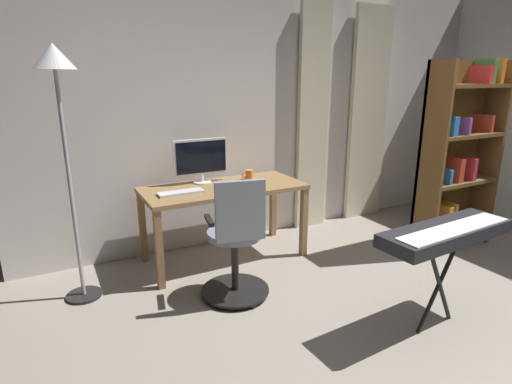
{
  "coord_description": "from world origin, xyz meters",
  "views": [
    {
      "loc": [
        2.36,
        1.27,
        1.75
      ],
      "look_at": [
        0.86,
        -1.58,
        0.83
      ],
      "focal_mm": 28.55,
      "sensor_mm": 36.0,
      "label": 1
    }
  ],
  "objects_px": {
    "mug_coffee": "(249,175)",
    "office_chair": "(236,244)",
    "bookshelf": "(456,155)",
    "floor_lamp": "(58,95)",
    "desk": "(224,195)",
    "computer_monitor": "(201,159)",
    "piano_keyboard": "(446,235)",
    "computer_keyboard": "(181,193)"
  },
  "relations": [
    {
      "from": "mug_coffee",
      "to": "floor_lamp",
      "type": "bearing_deg",
      "value": 9.29
    },
    {
      "from": "computer_monitor",
      "to": "piano_keyboard",
      "type": "height_order",
      "value": "computer_monitor"
    },
    {
      "from": "computer_monitor",
      "to": "computer_keyboard",
      "type": "xyz_separation_m",
      "value": [
        0.31,
        0.3,
        -0.23
      ]
    },
    {
      "from": "office_chair",
      "to": "floor_lamp",
      "type": "height_order",
      "value": "floor_lamp"
    },
    {
      "from": "office_chair",
      "to": "bookshelf",
      "type": "distance_m",
      "value": 2.52
    },
    {
      "from": "mug_coffee",
      "to": "bookshelf",
      "type": "bearing_deg",
      "value": 154.37
    },
    {
      "from": "computer_keyboard",
      "to": "mug_coffee",
      "type": "xyz_separation_m",
      "value": [
        -0.78,
        -0.2,
        0.04
      ]
    },
    {
      "from": "mug_coffee",
      "to": "floor_lamp",
      "type": "relative_size",
      "value": 0.06
    },
    {
      "from": "office_chair",
      "to": "floor_lamp",
      "type": "xyz_separation_m",
      "value": [
        1.11,
        -0.61,
        1.14
      ]
    },
    {
      "from": "floor_lamp",
      "to": "bookshelf",
      "type": "bearing_deg",
      "value": 169.81
    },
    {
      "from": "piano_keyboard",
      "to": "computer_monitor",
      "type": "bearing_deg",
      "value": -66.36
    },
    {
      "from": "computer_monitor",
      "to": "desk",
      "type": "bearing_deg",
      "value": 120.44
    },
    {
      "from": "office_chair",
      "to": "piano_keyboard",
      "type": "height_order",
      "value": "office_chair"
    },
    {
      "from": "desk",
      "to": "computer_monitor",
      "type": "distance_m",
      "value": 0.42
    },
    {
      "from": "office_chair",
      "to": "floor_lamp",
      "type": "distance_m",
      "value": 1.7
    },
    {
      "from": "mug_coffee",
      "to": "office_chair",
      "type": "bearing_deg",
      "value": 57.61
    },
    {
      "from": "piano_keyboard",
      "to": "desk",
      "type": "bearing_deg",
      "value": -66.82
    },
    {
      "from": "computer_monitor",
      "to": "piano_keyboard",
      "type": "distance_m",
      "value": 2.26
    },
    {
      "from": "office_chair",
      "to": "computer_monitor",
      "type": "distance_m",
      "value": 1.11
    },
    {
      "from": "bookshelf",
      "to": "piano_keyboard",
      "type": "height_order",
      "value": "bookshelf"
    },
    {
      "from": "desk",
      "to": "mug_coffee",
      "type": "distance_m",
      "value": 0.39
    },
    {
      "from": "computer_keyboard",
      "to": "floor_lamp",
      "type": "height_order",
      "value": "floor_lamp"
    },
    {
      "from": "floor_lamp",
      "to": "desk",
      "type": "bearing_deg",
      "value": -173.7
    },
    {
      "from": "bookshelf",
      "to": "desk",
      "type": "bearing_deg",
      "value": -19.37
    },
    {
      "from": "floor_lamp",
      "to": "computer_keyboard",
      "type": "bearing_deg",
      "value": -174.99
    },
    {
      "from": "mug_coffee",
      "to": "desk",
      "type": "bearing_deg",
      "value": 20.5
    },
    {
      "from": "piano_keyboard",
      "to": "floor_lamp",
      "type": "xyz_separation_m",
      "value": [
        2.21,
        -1.63,
        0.91
      ]
    },
    {
      "from": "bookshelf",
      "to": "computer_keyboard",
      "type": "bearing_deg",
      "value": -15.0
    },
    {
      "from": "computer_monitor",
      "to": "computer_keyboard",
      "type": "height_order",
      "value": "computer_monitor"
    },
    {
      "from": "desk",
      "to": "floor_lamp",
      "type": "xyz_separation_m",
      "value": [
        1.33,
        0.15,
        0.97
      ]
    },
    {
      "from": "desk",
      "to": "piano_keyboard",
      "type": "bearing_deg",
      "value": 116.5
    },
    {
      "from": "computer_keyboard",
      "to": "floor_lamp",
      "type": "xyz_separation_m",
      "value": [
        0.89,
        0.08,
        0.87
      ]
    },
    {
      "from": "desk",
      "to": "computer_monitor",
      "type": "xyz_separation_m",
      "value": [
        0.13,
        -0.23,
        0.33
      ]
    },
    {
      "from": "desk",
      "to": "mug_coffee",
      "type": "bearing_deg",
      "value": -159.5
    },
    {
      "from": "piano_keyboard",
      "to": "computer_keyboard",
      "type": "bearing_deg",
      "value": -55.39
    },
    {
      "from": "computer_keyboard",
      "to": "piano_keyboard",
      "type": "height_order",
      "value": "piano_keyboard"
    },
    {
      "from": "mug_coffee",
      "to": "computer_monitor",
      "type": "bearing_deg",
      "value": -12.17
    },
    {
      "from": "office_chair",
      "to": "computer_keyboard",
      "type": "height_order",
      "value": "office_chair"
    },
    {
      "from": "bookshelf",
      "to": "mug_coffee",
      "type": "bearing_deg",
      "value": -25.63
    },
    {
      "from": "mug_coffee",
      "to": "piano_keyboard",
      "type": "xyz_separation_m",
      "value": [
        -0.55,
        1.9,
        -0.08
      ]
    },
    {
      "from": "computer_keyboard",
      "to": "piano_keyboard",
      "type": "relative_size",
      "value": 0.38
    },
    {
      "from": "computer_keyboard",
      "to": "piano_keyboard",
      "type": "xyz_separation_m",
      "value": [
        -1.33,
        1.7,
        -0.04
      ]
    }
  ]
}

